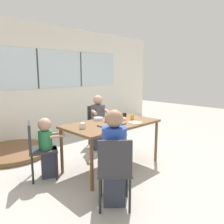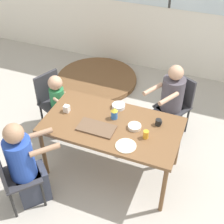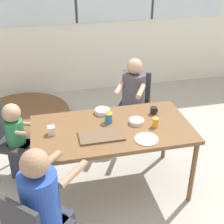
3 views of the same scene
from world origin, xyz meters
TOP-DOWN VIEW (x-y plane):
  - ground_plane at (0.00, 0.00)m, footprint 16.00×16.00m
  - wall_back_with_windows at (0.00, 2.66)m, footprint 8.40×0.08m
  - dining_table at (0.00, 0.00)m, footprint 1.60×0.86m
  - chair_for_woman_green_shirt at (0.57, 1.07)m, footprint 0.54×0.54m
  - chair_for_man_blue_shirt at (-0.82, -0.89)m, footprint 0.57×0.57m
  - chair_for_toddler at (-1.11, 0.49)m, footprint 0.53×0.53m
  - person_woman_green_shirt at (0.49, 0.93)m, footprint 0.53×0.63m
  - person_man_blue_shirt at (-0.71, -0.77)m, footprint 0.57×0.59m
  - person_toddler at (-0.97, 0.42)m, footprint 0.42×0.33m
  - food_tray_dark at (-0.14, -0.14)m, footprint 0.43×0.23m
  - coffee_mug at (0.51, 0.18)m, footprint 0.08×0.07m
  - sippy_cup at (-0.01, 0.11)m, footprint 0.08×0.08m
  - juice_glass at (0.43, -0.08)m, footprint 0.06×0.06m
  - milk_carton_small at (-0.60, 0.01)m, footprint 0.07×0.07m
  - bowl_white_shallow at (-0.04, 0.31)m, footprint 0.16×0.16m
  - bowl_cereal at (0.27, 0.03)m, footprint 0.15×0.15m
  - plate_tortillas at (0.27, -0.28)m, footprint 0.23×0.23m
  - folded_table_stack at (-1.01, 1.81)m, footprint 1.45×1.45m

SIDE VIEW (x-z plane):
  - ground_plane at x=0.00m, z-range 0.00..0.00m
  - folded_table_stack at x=-1.01m, z-range 0.00..0.09m
  - person_toddler at x=-0.97m, z-range -0.01..0.93m
  - person_woman_green_shirt at x=0.49m, z-range -0.05..1.08m
  - chair_for_woman_green_shirt at x=0.57m, z-range 0.09..0.97m
  - chair_for_man_blue_shirt at x=-0.82m, z-range 0.09..0.97m
  - chair_for_toddler at x=-1.11m, z-range 0.09..0.97m
  - person_man_blue_shirt at x=-0.71m, z-range -0.05..1.13m
  - dining_table at x=0.00m, z-range 0.32..1.10m
  - plate_tortillas at x=0.27m, z-range 0.78..0.79m
  - food_tray_dark at x=-0.14m, z-range 0.78..0.80m
  - bowl_cereal at x=0.27m, z-range 0.78..0.82m
  - bowl_white_shallow at x=-0.04m, z-range 0.78..0.83m
  - coffee_mug at x=0.51m, z-range 0.78..0.86m
  - milk_carton_small at x=-0.60m, z-range 0.78..0.86m
  - juice_glass at x=0.43m, z-range 0.78..0.88m
  - sippy_cup at x=-0.01m, z-range 0.78..0.93m
  - wall_back_with_windows at x=0.00m, z-range 0.02..2.82m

